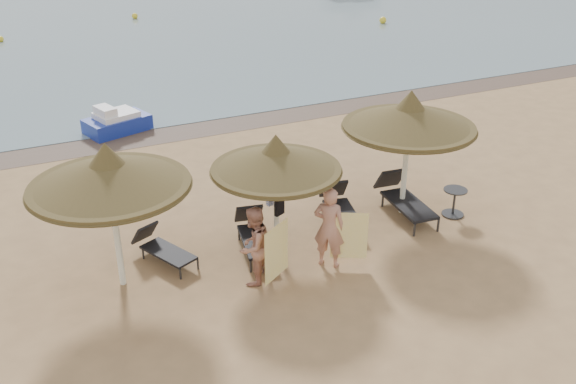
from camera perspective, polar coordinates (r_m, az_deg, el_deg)
name	(u,v)px	position (r m, az deg, el deg)	size (l,w,h in m)	color
ground	(330,270)	(13.94, 3.71, -6.90)	(160.00, 160.00, 0.00)	tan
wet_sand_strip	(195,129)	(21.76, -8.23, 5.54)	(200.00, 1.60, 0.01)	brown
palapa_left	(108,174)	(12.71, -15.67, 1.54)	(3.18, 3.18, 3.15)	white
palapa_center	(276,160)	(13.54, -1.08, 2.88)	(2.84, 2.84, 2.81)	white
palapa_right	(410,117)	(15.43, 10.75, 6.58)	(3.21, 3.21, 3.18)	white
lounger_far_left	(161,247)	(14.35, -11.19, -4.80)	(1.17, 1.72, 0.74)	#303033
lounger_near_left	(254,233)	(14.54, -3.04, -3.63)	(0.96, 1.94, 0.83)	#303033
lounger_near_right	(340,207)	(15.66, 4.65, -1.31)	(1.08, 2.02, 0.86)	#303033
lounger_far_right	(403,197)	(16.24, 10.21, -0.44)	(0.90, 2.19, 0.95)	#303033
side_table	(454,203)	(16.42, 14.54, -0.95)	(0.59, 0.59, 0.71)	#303033
person_left	(254,240)	(13.03, -3.07, -4.30)	(0.92, 0.60, 2.00)	tan
person_right	(329,221)	(13.57, 3.70, -2.60)	(0.99, 0.64, 2.15)	tan
towel_left	(277,252)	(12.95, -1.02, -5.32)	(0.73, 0.48, 1.20)	yellow
towel_right	(349,236)	(13.69, 5.45, -3.89)	(0.71, 0.39, 1.11)	yellow
bag_patterned	(273,196)	(14.09, -1.35, -0.35)	(0.33, 0.18, 0.40)	white
bag_dark	(279,207)	(13.87, -0.77, -1.38)	(0.26, 0.18, 0.35)	black
pedal_boat	(116,122)	(21.96, -15.02, 6.04)	(2.27, 1.73, 0.93)	#182C98
buoy_left	(1,39)	(36.59, -24.19, 12.30)	(0.31, 0.31, 0.31)	yellow
buoy_mid	(135,16)	(40.31, -13.46, 14.97)	(0.35, 0.35, 0.35)	yellow
buoy_right	(383,20)	(38.32, 8.43, 14.87)	(0.40, 0.40, 0.40)	yellow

